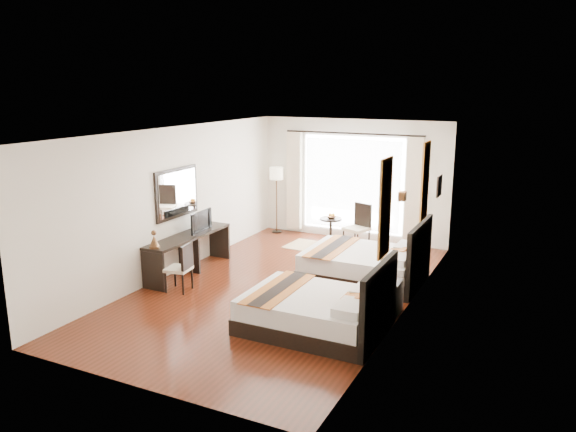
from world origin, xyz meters
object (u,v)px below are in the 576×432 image
at_px(vase, 382,282).
at_px(bed_near, 318,311).
at_px(bed_far, 367,264).
at_px(table_lamp, 389,264).
at_px(console_desk, 189,254).
at_px(window_chair, 357,236).
at_px(nightstand, 385,297).
at_px(television, 198,221).
at_px(fruit_bowl, 332,217).
at_px(desk_chair, 180,276).
at_px(side_table, 331,230).
at_px(floor_lamp, 276,178).

bearing_deg(vase, bed_near, -128.48).
distance_m(bed_far, table_lamp, 1.53).
distance_m(console_desk, window_chair, 3.76).
distance_m(nightstand, television, 4.07).
bearing_deg(fruit_bowl, desk_chair, -107.66).
height_order(television, window_chair, television).
relative_size(bed_near, fruit_bowl, 10.13).
height_order(vase, console_desk, console_desk).
distance_m(side_table, window_chair, 0.76).
relative_size(vase, window_chair, 0.14).
height_order(nightstand, television, television).
height_order(bed_far, side_table, bed_far).
relative_size(bed_near, nightstand, 3.73).
xyz_separation_m(television, desk_chair, (0.42, -1.21, -0.70)).
xyz_separation_m(bed_far, console_desk, (-3.23, -1.08, 0.07)).
relative_size(console_desk, television, 3.08).
bearing_deg(television, floor_lamp, -5.41).
height_order(bed_far, nightstand, bed_far).
relative_size(console_desk, desk_chair, 2.54).
bearing_deg(console_desk, fruit_bowl, 61.08).
relative_size(floor_lamp, fruit_bowl, 7.98).
bearing_deg(floor_lamp, window_chair, -13.25).
relative_size(floor_lamp, window_chair, 1.59).
bearing_deg(console_desk, side_table, 61.63).
bearing_deg(desk_chair, table_lamp, -176.57).
relative_size(table_lamp, desk_chair, 0.48).
height_order(fruit_bowl, window_chair, window_chair).
bearing_deg(side_table, bed_far, -53.08).
bearing_deg(console_desk, bed_far, 18.43).
relative_size(bed_near, television, 2.87).
distance_m(floor_lamp, fruit_bowl, 1.77).
height_order(television, floor_lamp, floor_lamp).
xyz_separation_m(nightstand, floor_lamp, (-3.84, 3.69, 1.10)).
bearing_deg(side_table, nightstand, -55.95).
relative_size(bed_far, desk_chair, 2.46).
xyz_separation_m(bed_near, table_lamp, (0.72, 1.15, 0.49)).
bearing_deg(television, table_lamp, -99.99).
bearing_deg(desk_chair, side_table, -115.43).
xyz_separation_m(console_desk, floor_lamp, (0.15, 3.42, 0.98)).
xyz_separation_m(desk_chair, fruit_bowl, (1.27, 4.00, 0.35)).
bearing_deg(window_chair, side_table, -88.18).
bearing_deg(desk_chair, bed_far, -152.93).
bearing_deg(vase, television, 169.20).
bearing_deg(nightstand, bed_near, -124.37).
height_order(vase, window_chair, window_chair).
relative_size(console_desk, side_table, 3.76).
xyz_separation_m(table_lamp, desk_chair, (-3.55, -0.73, -0.52)).
bearing_deg(bed_far, bed_near, -89.06).
xyz_separation_m(television, window_chair, (2.39, 2.58, -0.65)).
height_order(television, side_table, television).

